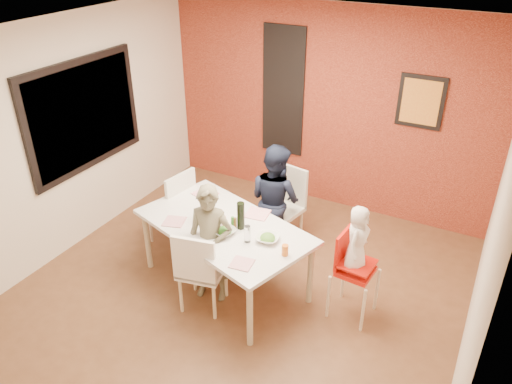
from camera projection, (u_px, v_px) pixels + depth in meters
The scene contains 35 objects.
ground at pixel (243, 287), 5.50m from camera, with size 4.50×4.50×0.00m, color brown.
ceiling at pixel (239, 36), 4.19m from camera, with size 4.50×4.50×0.02m, color silver.
wall_back at pixel (325, 109), 6.58m from camera, with size 4.50×0.02×2.70m, color beige.
wall_front at pixel (64, 326), 3.11m from camera, with size 4.50×0.02×2.70m, color beige.
wall_left at pixel (72, 136), 5.77m from camera, with size 0.02×4.50×2.70m, color beige.
wall_right at pixel (490, 240), 3.92m from camera, with size 0.02×4.50×2.70m, color beige.
brick_accent_wall at pixel (325, 109), 6.56m from camera, with size 4.50×0.02×2.70m, color maroon.
picture_window_frame at pixel (84, 115), 5.81m from camera, with size 0.05×1.70×1.30m, color black.
picture_window_pane at pixel (85, 115), 5.80m from camera, with size 0.02×1.55×1.15m, color black.
glassblock_strip at pixel (283, 92), 6.72m from camera, with size 0.55×0.03×1.70m, color silver.
glassblock_surround at pixel (283, 92), 6.72m from camera, with size 0.60×0.03×1.76m, color black.
art_print_frame at pixel (421, 102), 5.91m from camera, with size 0.54×0.03×0.64m, color black.
art_print_canvas at pixel (421, 102), 5.90m from camera, with size 0.44×0.01×0.54m, color gold.
dining_table at pixel (224, 230), 5.22m from camera, with size 2.07×1.54×0.77m.
chair_near at pixel (199, 268), 4.94m from camera, with size 0.52×0.52×0.95m.
chair_far at pixel (285, 201), 6.05m from camera, with size 0.53×0.53×0.98m.
chair_left at pixel (175, 204), 5.98m from camera, with size 0.53×0.53×0.99m.
high_chair at pixel (352, 267), 4.89m from camera, with size 0.43×0.43×0.95m.
child_near at pixel (210, 244), 5.07m from camera, with size 0.48×0.31×1.31m, color brown.
child_far at pixel (275, 200), 5.80m from camera, with size 0.67×0.52×1.38m, color black.
toddler at pixel (357, 239), 4.72m from camera, with size 0.34×0.22×0.70m, color silver.
plate_near_left at pixel (174, 222), 5.23m from camera, with size 0.21×0.21×0.01m, color silver.
plate_far_mid at pixel (258, 214), 5.37m from camera, with size 0.24×0.24×0.01m, color white.
plate_near_right at pixel (242, 263), 4.60m from camera, with size 0.20×0.20×0.01m, color silver.
plate_far_left at pixel (205, 194), 5.76m from camera, with size 0.23×0.23×0.01m, color white.
salad_bowl_a at pixel (224, 231), 5.03m from camera, with size 0.22×0.22×0.05m, color silver.
salad_bowl_b at pixel (268, 238), 4.92m from camera, with size 0.23×0.23×0.06m, color white.
wine_bottle at pixel (241, 216), 5.06m from camera, with size 0.08×0.08×0.30m, color black.
wine_glass_a at pixel (212, 226), 4.97m from camera, with size 0.07×0.07×0.21m, color white.
wine_glass_b at pixel (247, 234), 4.88m from camera, with size 0.06×0.06×0.18m, color white.
paper_towel_roll at pixel (206, 209), 5.20m from camera, with size 0.12×0.12×0.26m, color white.
condiment_red at pixel (224, 223), 5.09m from camera, with size 0.04×0.04×0.14m, color red.
condiment_green at pixel (233, 223), 5.10m from camera, with size 0.03×0.03×0.13m, color #317226.
condiment_brown at pixel (235, 223), 5.10m from camera, with size 0.03×0.03×0.12m, color brown.
sippy_cup at pixel (285, 250), 4.70m from camera, with size 0.06×0.06×0.11m, color #D26417.
Camera 1 is at (2.14, -3.73, 3.59)m, focal length 35.00 mm.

